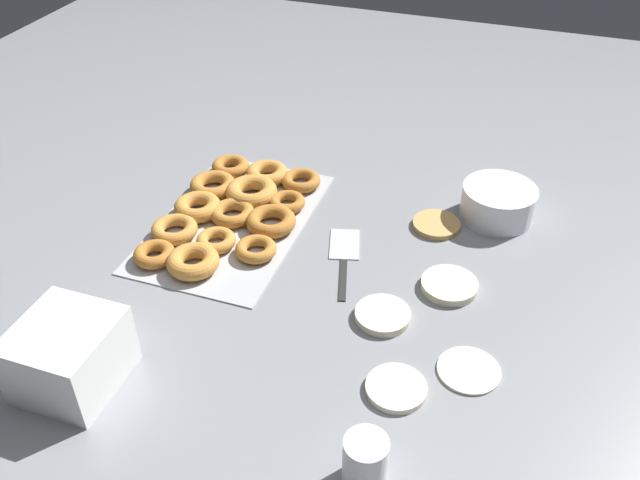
{
  "coord_description": "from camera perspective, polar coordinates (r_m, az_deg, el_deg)",
  "views": [
    {
      "loc": [
        0.95,
        0.26,
        0.85
      ],
      "look_at": [
        -0.05,
        -0.09,
        0.04
      ],
      "focal_mm": 38.0,
      "sensor_mm": 36.0,
      "label": 1
    }
  ],
  "objects": [
    {
      "name": "pancake_0",
      "position": [
        1.3,
        10.83,
        -3.77
      ],
      "size": [
        0.11,
        0.11,
        0.02
      ],
      "primitive_type": "cylinder",
      "color": "beige",
      "rests_on": "ground_plane"
    },
    {
      "name": "spatula",
      "position": [
        1.36,
        2.05,
        -0.94
      ],
      "size": [
        0.22,
        0.1,
        0.01
      ],
      "rotation": [
        0.0,
        0.0,
        3.42
      ],
      "color": "black",
      "rests_on": "ground_plane"
    },
    {
      "name": "pancake_2",
      "position": [
        1.45,
        9.77,
        1.29
      ],
      "size": [
        0.1,
        0.1,
        0.01
      ],
      "primitive_type": "cylinder",
      "color": "tan",
      "rests_on": "ground_plane"
    },
    {
      "name": "container_stack",
      "position": [
        1.15,
        -20.39,
        -9.06
      ],
      "size": [
        0.16,
        0.15,
        0.12
      ],
      "color": "white",
      "rests_on": "ground_plane"
    },
    {
      "name": "batter_bowl",
      "position": [
        1.49,
        14.77,
        3.07
      ],
      "size": [
        0.16,
        0.16,
        0.07
      ],
      "color": "white",
      "rests_on": "ground_plane"
    },
    {
      "name": "pancake_4",
      "position": [
        1.16,
        12.43,
        -10.59
      ],
      "size": [
        0.1,
        0.1,
        0.01
      ],
      "primitive_type": "cylinder",
      "color": "silver",
      "rests_on": "ground_plane"
    },
    {
      "name": "paper_cup",
      "position": [
        0.98,
        3.83,
        -18.1
      ],
      "size": [
        0.06,
        0.06,
        0.08
      ],
      "color": "white",
      "rests_on": "ground_plane"
    },
    {
      "name": "donut_tray",
      "position": [
        1.46,
        -7.38,
        2.44
      ],
      "size": [
        0.47,
        0.29,
        0.04
      ],
      "color": "#ADAFB5",
      "rests_on": "ground_plane"
    },
    {
      "name": "pancake_1",
      "position": [
        1.22,
        5.3,
        -6.33
      ],
      "size": [
        0.1,
        0.1,
        0.02
      ],
      "primitive_type": "cylinder",
      "color": "beige",
      "rests_on": "ground_plane"
    },
    {
      "name": "pancake_3",
      "position": [
        1.11,
        6.42,
        -12.29
      ],
      "size": [
        0.1,
        0.1,
        0.01
      ],
      "primitive_type": "cylinder",
      "color": "beige",
      "rests_on": "ground_plane"
    },
    {
      "name": "ground_plane",
      "position": [
        1.3,
        2.93,
        -3.41
      ],
      "size": [
        3.0,
        3.0,
        0.0
      ],
      "primitive_type": "plane",
      "color": "gray"
    }
  ]
}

